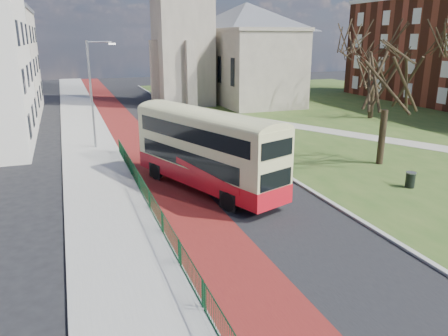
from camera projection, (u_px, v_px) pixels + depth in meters
name	position (u px, v px, depth m)	size (l,w,h in m)	color
ground	(233.00, 233.00, 19.35)	(160.00, 160.00, 0.00)	black
road_carriageway	(166.00, 137.00, 37.83)	(9.00, 120.00, 0.01)	black
bus_lane	(134.00, 140.00, 36.95)	(3.40, 120.00, 0.01)	#591414
pavement_west	(88.00, 143.00, 35.68)	(4.00, 120.00, 0.12)	gray
kerb_west	(113.00, 141.00, 36.34)	(0.25, 120.00, 0.13)	#999993
kerb_east	(209.00, 129.00, 41.13)	(0.25, 80.00, 0.13)	#999993
grass_green	(382.00, 117.00, 47.68)	(40.00, 80.00, 0.04)	#2F4C1B
footpath	(420.00, 145.00, 34.90)	(2.20, 36.00, 0.03)	#9E998C
pedestrian_railing	(149.00, 200.00, 21.82)	(0.07, 24.00, 1.12)	#0D3C1E
streetlamp	(93.00, 89.00, 32.79)	(2.13, 0.18, 8.00)	gray
bus	(206.00, 147.00, 24.15)	(5.98, 10.71, 4.40)	#B6101B
winter_tree_near	(390.00, 65.00, 27.99)	(6.51, 6.51, 9.53)	#2F2417
winter_tree_far	(375.00, 62.00, 45.02)	(6.85, 6.85, 8.42)	#2D2316
litter_bin	(410.00, 180.00, 25.03)	(0.73, 0.73, 0.91)	black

